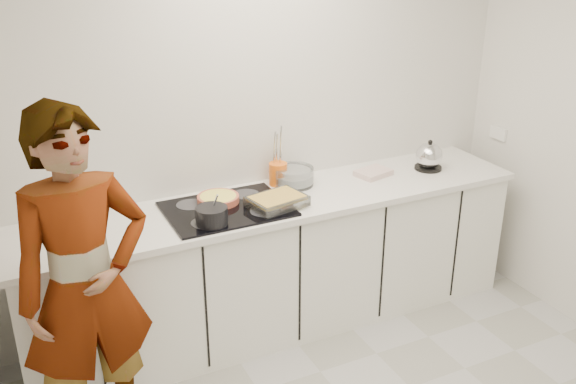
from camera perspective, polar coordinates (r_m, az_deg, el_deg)
name	(u,v)px	position (r m, az deg, el deg)	size (l,w,h in m)	color
wall_back	(257,124)	(4.10, -2.76, 6.04)	(3.60, 0.00, 2.60)	silver
base_cabinets	(279,266)	(4.17, -0.77, -6.58)	(3.20, 0.58, 0.87)	white
countertop	(279,201)	(3.96, -0.81, -0.85)	(3.24, 0.64, 0.04)	white
hob	(227,209)	(3.81, -5.44, -1.51)	(0.72, 0.54, 0.01)	black
tart_dish	(218,199)	(3.89, -6.23, -0.58)	(0.25, 0.25, 0.04)	#BA543D
saucepan	(212,216)	(3.60, -6.80, -2.09)	(0.24, 0.24, 0.17)	black
baking_dish	(277,201)	(3.81, -0.98, -0.76)	(0.37, 0.30, 0.06)	silver
mixing_bowl	(294,177)	(4.14, 0.53, 1.35)	(0.30, 0.30, 0.12)	silver
tea_towel	(373,173)	(4.35, 7.59, 1.70)	(0.23, 0.17, 0.04)	white
kettle	(429,157)	(4.50, 12.42, 3.07)	(0.21, 0.21, 0.21)	black
utensil_crock	(278,174)	(4.14, -0.89, 1.62)	(0.12, 0.12, 0.15)	orange
cook	(85,287)	(3.20, -17.56, -8.09)	(0.65, 0.43, 1.79)	white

